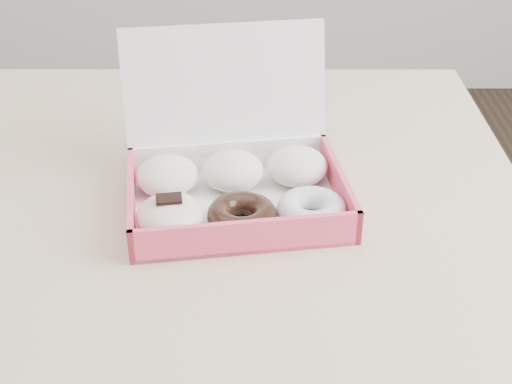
{
  "coord_description": "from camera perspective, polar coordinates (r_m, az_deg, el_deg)",
  "views": [
    {
      "loc": [
        0.24,
        -0.81,
        1.25
      ],
      "look_at": [
        0.24,
        -0.07,
        0.78
      ],
      "focal_mm": 50.0,
      "sensor_mm": 36.0,
      "label": 1
    }
  ],
  "objects": [
    {
      "name": "donut_box",
      "position": [
        0.9,
        -1.83,
        0.9
      ],
      "size": [
        0.3,
        0.28,
        0.2
      ],
      "rotation": [
        0.0,
        0.0,
        0.15
      ],
      "color": "white",
      "rests_on": "table"
    },
    {
      "name": "table",
      "position": [
        1.03,
        -13.57,
        -3.21
      ],
      "size": [
        1.2,
        0.8,
        0.75
      ],
      "color": "#CDAC87",
      "rests_on": "ground"
    }
  ]
}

